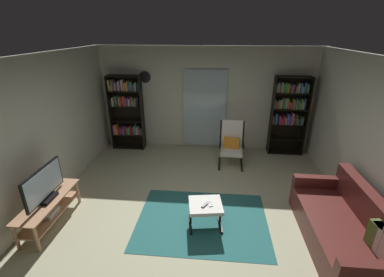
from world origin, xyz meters
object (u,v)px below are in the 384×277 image
tv_remote (205,205)px  tv_stand (49,208)px  lounge_armchair (232,142)px  cell_phone (210,204)px  bookshelf_near_sofa (289,110)px  leather_sofa (345,229)px  bookshelf_near_tv (126,109)px  ottoman (205,207)px  television (44,185)px  wall_clock (145,77)px

tv_remote → tv_stand: bearing=-143.8°
lounge_armchair → cell_phone: (-0.44, -2.21, -0.12)m
bookshelf_near_sofa → leather_sofa: 3.30m
bookshelf_near_tv → tv_remote: bearing=-53.5°
ottoman → bookshelf_near_tv: bearing=127.1°
bookshelf_near_sofa → bookshelf_near_tv: bearing=-179.3°
tv_stand → television: 0.42m
television → leather_sofa: television is taller
bookshelf_near_sofa → leather_sofa: size_ratio=0.99×
tv_stand → leather_sofa: leather_sofa is taller
tv_stand → ottoman: 2.51m
tv_stand → television: bearing=77.2°
television → bookshelf_near_tv: size_ratio=0.48×
tv_remote → bookshelf_near_tv: bearing=159.0°
television → cell_phone: television is taller
tv_remote → cell_phone: 0.09m
cell_phone → tv_remote: bearing=-171.4°
lounge_armchair → cell_phone: bearing=-101.2°
leather_sofa → ottoman: bearing=172.8°
bookshelf_near_sofa → cell_phone: bookshelf_near_sofa is taller
bookshelf_near_tv → lounge_armchair: size_ratio=1.87×
tv_stand → wall_clock: wall_clock is taller
bookshelf_near_sofa → ottoman: size_ratio=3.33×
lounge_armchair → tv_remote: (-0.51, -2.25, -0.12)m
lounge_armchair → bookshelf_near_tv: bearing=165.7°
ottoman → tv_remote: 0.09m
tv_remote → cell_phone: (0.07, 0.04, -0.00)m
bookshelf_near_tv → ottoman: (2.18, -2.88, -0.72)m
tv_stand → wall_clock: size_ratio=4.39×
bookshelf_near_tv → ottoman: size_ratio=3.27×
bookshelf_near_sofa → lounge_armchair: bookshelf_near_sofa is taller
television → cell_phone: 2.59m
television → bookshelf_near_tv: (0.31, 3.09, 0.33)m
lounge_armchair → leather_sofa: bearing=-58.1°
bookshelf_near_tv → tv_remote: size_ratio=13.31×
ottoman → tv_remote: (-0.01, -0.05, 0.08)m
bookshelf_near_tv → tv_remote: bookshelf_near_tv is taller
ottoman → cell_phone: 0.10m
tv_stand → bookshelf_near_sofa: 5.45m
bookshelf_near_sofa → lounge_armchair: bearing=-152.1°
television → leather_sofa: bearing=-0.7°
television → leather_sofa: (4.52, -0.05, -0.42)m
tv_stand → leather_sofa: 4.53m
bookshelf_near_sofa → leather_sofa: bearing=-87.4°
leather_sofa → wall_clock: wall_clock is taller
leather_sofa → cell_phone: (-1.97, 0.25, 0.11)m
bookshelf_near_tv → bookshelf_near_sofa: (4.07, 0.05, 0.06)m
television → ottoman: television is taller
tv_stand → tv_remote: size_ratio=8.85×
leather_sofa → cell_phone: leather_sofa is taller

